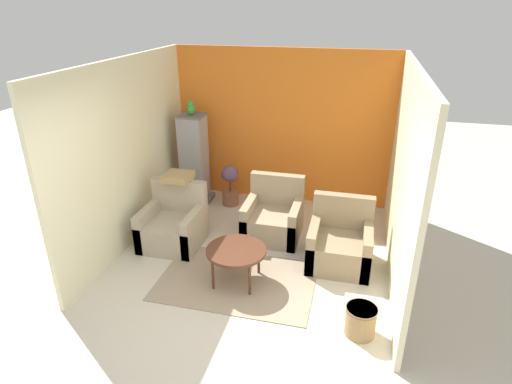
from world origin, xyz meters
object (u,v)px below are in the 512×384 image
Objects in this scene: armchair_right at (340,245)px; potted_plant at (230,184)px; birdcage at (194,161)px; armchair_left at (174,226)px; armchair_middle at (273,219)px; parrot at (191,108)px; wicker_basket at (361,320)px; coffee_table at (236,252)px.

armchair_right reaches higher than potted_plant.
armchair_left is at bearing -81.50° from birdcage.
birdcage is at bearing 151.59° from armchair_middle.
armchair_left is 1.25× the size of potted_plant.
potted_plant is at bearing 137.11° from armchair_middle.
armchair_right is 2.96m from birdcage.
parrot is 0.35× the size of potted_plant.
armchair_middle is (-1.02, 0.51, 0.00)m from armchair_right.
armchair_left reaches higher than wicker_basket.
wicker_basket is at bearing -49.97° from potted_plant.
wicker_basket is at bearing -53.99° from armchair_middle.
birdcage is at bearing 122.93° from coffee_table.
coffee_table reaches higher than wicker_basket.
birdcage reaches higher than armchair_middle.
parrot reaches higher than coffee_table.
coffee_table is 2.22× the size of wicker_basket.
armchair_middle reaches higher than coffee_table.
coffee_table is 1.44m from armchair_right.
parrot reaches higher than armchair_middle.
birdcage is 6.32× the size of parrot.
armchair_right is 1.00× the size of armchair_middle.
potted_plant is at bearing 109.16° from coffee_table.
armchair_right is at bearing -27.80° from parrot.
coffee_table is 2.26m from potted_plant.
armchair_right is 2.41m from potted_plant.
armchair_middle is 1.29m from potted_plant.
potted_plant is (0.62, 0.03, -0.37)m from birdcage.
wicker_basket is at bearing -42.79° from parrot.
birdcage is at bearing 137.23° from wicker_basket.
coffee_table is at bearing 159.36° from wicker_basket.
armchair_right is 1.14m from armchair_middle.
armchair_right is (1.22, 0.74, -0.15)m from coffee_table.
armchair_left is 2.62× the size of wicker_basket.
coffee_table is 1.66m from wicker_basket.
potted_plant is at bearing 144.68° from armchair_right.
birdcage reaches higher than wicker_basket.
coffee_table is 1.35m from armchair_left.
birdcage is at bearing 98.50° from armchair_left.
coffee_table is 0.85× the size of armchair_left.
wicker_basket is (1.54, -0.58, -0.25)m from coffee_table.
armchair_left is at bearing 149.34° from coffee_table.
potted_plant is (0.41, 1.45, 0.11)m from armchair_left.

